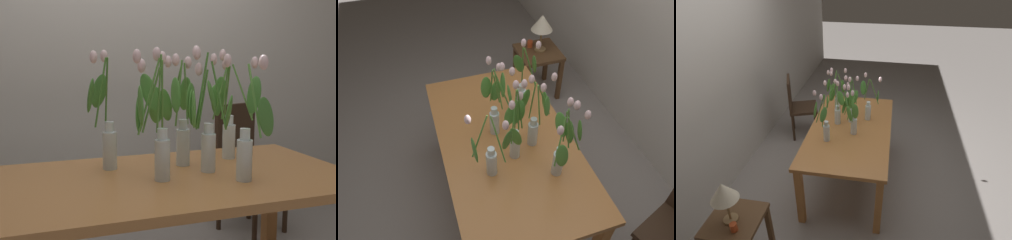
{
  "view_description": "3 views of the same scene",
  "coord_description": "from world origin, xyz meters",
  "views": [
    {
      "loc": [
        -0.65,
        -1.72,
        1.27
      ],
      "look_at": [
        -0.06,
        -0.01,
        1.0
      ],
      "focal_mm": 44.62,
      "sensor_mm": 36.0,
      "label": 1
    },
    {
      "loc": [
        1.43,
        -0.47,
        2.41
      ],
      "look_at": [
        0.07,
        -0.02,
        1.0
      ],
      "focal_mm": 34.33,
      "sensor_mm": 36.0,
      "label": 2
    },
    {
      "loc": [
        -2.69,
        -0.4,
        2.46
      ],
      "look_at": [
        -0.07,
        0.06,
        0.88
      ],
      "focal_mm": 30.45,
      "sensor_mm": 36.0,
      "label": 3
    }
  ],
  "objects": [
    {
      "name": "tulip_vase_3",
      "position": [
        0.07,
        0.18,
        0.95
      ],
      "size": [
        0.18,
        0.25,
        0.55
      ],
      "color": "silver",
      "rests_on": "dining_table"
    },
    {
      "name": "tulip_vase_4",
      "position": [
        0.13,
        0.02,
        0.97
      ],
      "size": [
        0.23,
        0.17,
        0.59
      ],
      "color": "silver",
      "rests_on": "dining_table"
    },
    {
      "name": "tulip_vase_2",
      "position": [
        0.36,
        0.24,
        0.97
      ],
      "size": [
        0.28,
        0.23,
        0.57
      ],
      "color": "silver",
      "rests_on": "dining_table"
    },
    {
      "name": "tulip_vase_5",
      "position": [
        -0.29,
        0.23,
        0.94
      ],
      "size": [
        0.15,
        0.18,
        0.57
      ],
      "color": "silver",
      "rests_on": "dining_table"
    },
    {
      "name": "room_wall_rear",
      "position": [
        0.0,
        1.47,
        1.35
      ],
      "size": [
        9.0,
        0.1,
        2.7
      ],
      "primitive_type": "cube",
      "color": "beige",
      "rests_on": "ground"
    },
    {
      "name": "dining_table",
      "position": [
        0.0,
        0.0,
        0.65
      ],
      "size": [
        1.6,
        0.9,
        0.74
      ],
      "color": "#B7753D",
      "rests_on": "ground"
    },
    {
      "name": "dining_chair",
      "position": [
        0.87,
        0.92,
        0.52
      ],
      "size": [
        0.51,
        0.51,
        0.93
      ],
      "color": "#382619",
      "rests_on": "ground"
    },
    {
      "name": "tulip_vase_1",
      "position": [
        0.25,
        -0.18,
        0.93
      ],
      "size": [
        0.16,
        0.25,
        0.54
      ],
      "color": "silver",
      "rests_on": "dining_table"
    },
    {
      "name": "tulip_vase_0",
      "position": [
        -0.12,
        -0.03,
        0.98
      ],
      "size": [
        0.18,
        0.2,
        0.58
      ],
      "color": "silver",
      "rests_on": "dining_table"
    }
  ]
}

